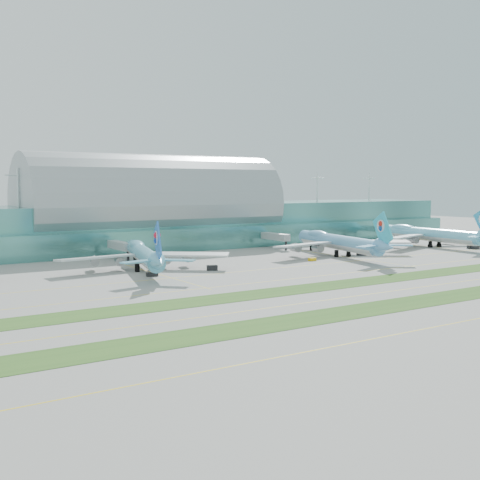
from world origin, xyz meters
TOP-DOWN VIEW (x-y plane):
  - ground at (0.00, 0.00)m, footprint 700.00×700.00m
  - terminal at (0.01, 128.79)m, footprint 340.00×69.10m
  - grass_strip_near at (0.00, -28.00)m, footprint 420.00×12.00m
  - grass_strip_far at (0.00, 2.00)m, footprint 420.00×12.00m
  - taxiline_b at (0.00, -14.00)m, footprint 420.00×0.35m
  - taxiline_c at (0.00, 18.00)m, footprint 420.00×0.35m
  - taxiline_d at (0.00, 40.00)m, footprint 420.00×0.35m
  - airliner_b at (-35.23, 61.33)m, footprint 56.70×65.60m
  - airliner_c at (48.78, 56.64)m, footprint 61.27×70.42m
  - airliner_d at (110.55, 61.54)m, footprint 63.70×72.50m
  - gse_c at (-39.00, 46.25)m, footprint 3.79×2.04m
  - gse_d at (-16.28, 47.32)m, footprint 3.92×2.81m
  - gse_e at (29.10, 49.01)m, footprint 3.04×2.05m
  - gse_f at (57.40, 51.49)m, footprint 3.98×2.44m
  - gse_g at (118.80, 41.56)m, footprint 3.49×2.22m
  - gse_h at (118.15, 43.66)m, footprint 3.53×2.33m

SIDE VIEW (x-z plane):
  - ground at x=0.00m, z-range 0.00..0.00m
  - taxiline_b at x=0.00m, z-range 0.00..0.01m
  - taxiline_c at x=0.00m, z-range 0.00..0.01m
  - taxiline_d at x=0.00m, z-range 0.00..0.01m
  - grass_strip_near at x=0.00m, z-range 0.00..0.08m
  - grass_strip_far at x=0.00m, z-range 0.00..0.08m
  - gse_e at x=29.10m, z-range 0.00..1.17m
  - gse_c at x=-39.00m, z-range 0.00..1.31m
  - gse_f at x=57.40m, z-range 0.00..1.46m
  - gse_g at x=118.80m, z-range 0.00..1.58m
  - gse_h at x=118.15m, z-range 0.00..1.60m
  - gse_d at x=-16.28m, z-range 0.00..1.76m
  - airliner_b at x=-35.23m, z-range -3.52..14.86m
  - airliner_c at x=48.78m, z-range -3.73..15.76m
  - airliner_d at x=110.55m, z-range -3.82..16.13m
  - terminal at x=0.01m, z-range -3.77..32.23m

